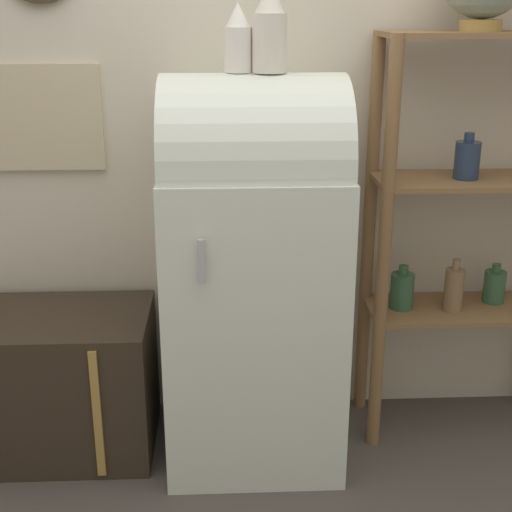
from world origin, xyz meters
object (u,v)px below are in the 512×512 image
object	(u,v)px
vase_left	(238,40)
refrigerator	(253,266)
vase_center	(270,30)
suitcase_trunk	(53,382)

from	to	relation	value
vase_left	refrigerator	bearing A→B (deg)	-15.95
refrigerator	vase_center	size ratio (longest dim) A/B	4.99
suitcase_trunk	vase_left	size ratio (longest dim) A/B	3.42
suitcase_trunk	vase_center	bearing A→B (deg)	-2.39
suitcase_trunk	vase_left	distance (m)	1.48
refrigerator	vase_left	size ratio (longest dim) A/B	6.47
suitcase_trunk	vase_left	world-z (taller)	vase_left
vase_left	vase_center	xyz separation A→B (m)	(0.10, -0.02, 0.03)
refrigerator	suitcase_trunk	size ratio (longest dim) A/B	1.89
vase_center	suitcase_trunk	bearing A→B (deg)	177.61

